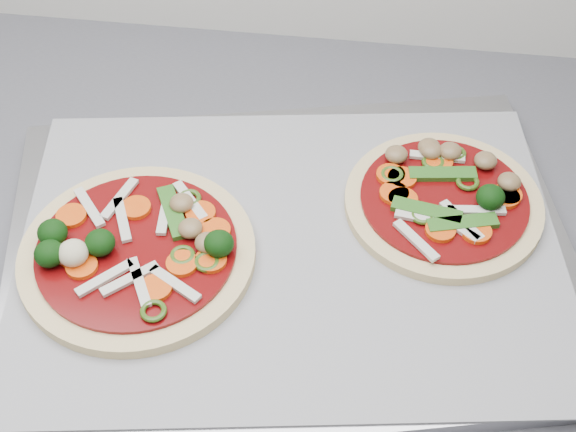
# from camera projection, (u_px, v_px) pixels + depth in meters

# --- Properties ---
(baking_tray) EXTENTS (0.53, 0.44, 0.02)m
(baking_tray) POSITION_uv_depth(u_px,v_px,m) (290.00, 252.00, 0.66)
(baking_tray) COLOR #9A999F
(baking_tray) RESTS_ON countertop
(parchment) EXTENTS (0.49, 0.38, 0.00)m
(parchment) POSITION_uv_depth(u_px,v_px,m) (290.00, 246.00, 0.66)
(parchment) COLOR gray
(parchment) RESTS_ON baking_tray
(pizza_left) EXTENTS (0.24, 0.24, 0.03)m
(pizza_left) POSITION_uv_depth(u_px,v_px,m) (136.00, 251.00, 0.64)
(pizza_left) COLOR #E4CD87
(pizza_left) RESTS_ON parchment
(pizza_right) EXTENTS (0.19, 0.19, 0.03)m
(pizza_right) POSITION_uv_depth(u_px,v_px,m) (445.00, 198.00, 0.68)
(pizza_right) COLOR #E4CD87
(pizza_right) RESTS_ON parchment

